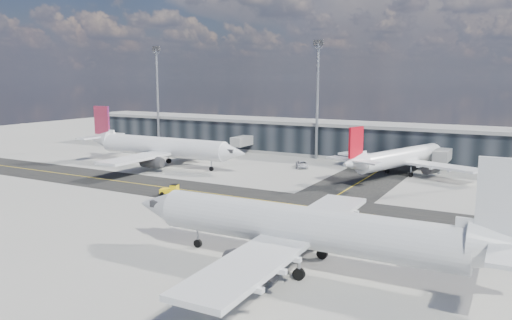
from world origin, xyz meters
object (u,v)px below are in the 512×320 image
object	(u,v)px
baggage_tug	(171,190)
service_van	(302,164)
airliner_redtail	(400,158)
airliner_af	(160,147)
airliner_near	(308,228)

from	to	relation	value
baggage_tug	service_van	xyz separation A→B (m)	(8.69, 35.69, -0.24)
airliner_redtail	baggage_tug	bearing A→B (deg)	-109.11
airliner_af	airliner_near	world-z (taller)	airliner_near
airliner_af	airliner_near	bearing A→B (deg)	52.63
airliner_redtail	airliner_af	bearing A→B (deg)	-143.88
airliner_near	baggage_tug	size ratio (longest dim) A/B	13.00
airliner_af	airliner_redtail	distance (m)	52.82
baggage_tug	service_van	distance (m)	36.73
airliner_redtail	baggage_tug	world-z (taller)	airliner_redtail
airliner_redtail	service_van	world-z (taller)	airliner_redtail
airliner_near	service_van	distance (m)	60.16
airliner_near	baggage_tug	xyz separation A→B (m)	(-33.34, 19.07, -3.36)
airliner_near	baggage_tug	distance (m)	38.56
baggage_tug	airliner_redtail	bearing A→B (deg)	128.29
airliner_af	airliner_redtail	size ratio (longest dim) A/B	1.22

